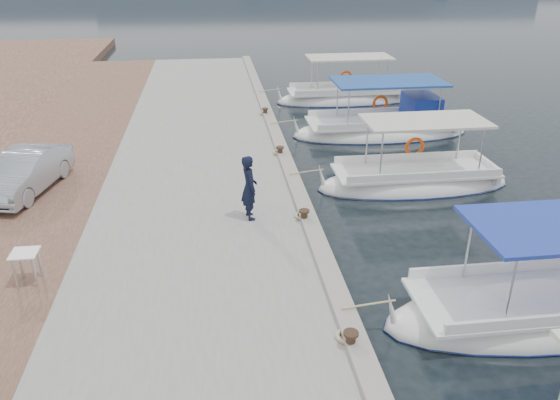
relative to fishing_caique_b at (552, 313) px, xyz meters
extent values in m
plane|color=black|center=(-4.23, 2.56, -0.12)|extent=(400.00, 400.00, 0.00)
cube|color=gray|center=(-7.23, 7.56, 0.13)|extent=(6.00, 40.00, 0.50)
cube|color=gray|center=(-4.45, 7.56, 0.44)|extent=(0.44, 40.00, 0.12)
cube|color=brown|center=(-12.23, 7.56, 0.13)|extent=(4.00, 40.00, 0.50)
ellipsoid|color=white|center=(-0.01, 0.00, -0.07)|extent=(7.24, 2.30, 1.30)
ellipsoid|color=navy|center=(-0.01, 0.00, -0.09)|extent=(7.28, 2.35, 0.22)
cube|color=white|center=(-0.01, 0.00, 0.43)|extent=(5.94, 1.98, 0.08)
cylinder|color=silver|center=(-1.63, -0.87, 1.23)|extent=(0.05, 0.05, 1.60)
torus|color=#EB490C|center=(0.29, 1.09, 0.88)|extent=(0.68, 0.12, 0.68)
ellipsoid|color=white|center=(-0.48, 7.00, -0.07)|extent=(6.28, 2.08, 1.30)
ellipsoid|color=navy|center=(-0.48, 7.00, -0.09)|extent=(6.31, 2.12, 0.22)
cube|color=white|center=(-0.48, 7.00, 0.43)|extent=(5.15, 1.79, 0.08)
cube|color=silver|center=(-0.33, 7.00, 2.07)|extent=(3.77, 1.92, 0.08)
cylinder|color=silver|center=(-1.90, 6.22, 1.23)|extent=(0.05, 0.05, 1.60)
torus|color=#EB490C|center=(-0.18, 7.99, 0.88)|extent=(0.68, 0.12, 0.68)
ellipsoid|color=white|center=(0.03, 12.41, -0.07)|extent=(7.30, 2.54, 1.30)
ellipsoid|color=navy|center=(0.03, 12.41, -0.09)|extent=(7.34, 2.59, 0.22)
cube|color=white|center=(0.03, 12.41, 0.43)|extent=(5.99, 2.18, 0.08)
cube|color=#204CA2|center=(0.21, 12.41, 2.07)|extent=(4.38, 2.34, 0.08)
cylinder|color=silver|center=(-1.62, 11.45, 1.23)|extent=(0.05, 0.05, 1.60)
torus|color=#EB490C|center=(0.33, 13.61, 0.88)|extent=(0.68, 0.12, 0.68)
cube|color=navy|center=(1.67, 12.41, 0.98)|extent=(1.20, 1.78, 1.00)
ellipsoid|color=white|center=(-0.24, 17.73, -0.07)|extent=(6.77, 2.10, 1.30)
ellipsoid|color=navy|center=(-0.24, 17.73, -0.09)|extent=(6.81, 2.14, 0.22)
cube|color=white|center=(-0.24, 17.73, 0.43)|extent=(5.56, 1.81, 0.08)
cube|color=silver|center=(-0.07, 17.73, 2.07)|extent=(4.06, 1.93, 0.08)
cylinder|color=silver|center=(-1.76, 16.94, 1.23)|extent=(0.05, 0.05, 1.60)
torus|color=#EB490C|center=(0.06, 18.73, 0.88)|extent=(0.68, 0.12, 0.68)
cylinder|color=black|center=(-4.58, -0.94, 0.53)|extent=(0.18, 0.18, 0.30)
cylinder|color=black|center=(-4.58, -0.94, 0.68)|extent=(0.28, 0.28, 0.05)
cylinder|color=black|center=(-4.58, 4.06, 0.53)|extent=(0.18, 0.18, 0.30)
cylinder|color=black|center=(-4.58, 4.06, 0.68)|extent=(0.28, 0.28, 0.05)
cylinder|color=black|center=(-4.58, 9.06, 0.53)|extent=(0.18, 0.18, 0.30)
cylinder|color=black|center=(-4.58, 9.06, 0.68)|extent=(0.28, 0.28, 0.05)
cylinder|color=black|center=(-4.58, 14.06, 0.53)|extent=(0.18, 0.18, 0.30)
cylinder|color=black|center=(-4.58, 14.06, 0.68)|extent=(0.28, 0.28, 0.05)
imported|color=black|center=(-5.97, 4.47, 1.25)|extent=(0.53, 0.70, 1.74)
imported|color=#A1ACB8|center=(-12.31, 7.01, 0.98)|extent=(2.07, 3.85, 1.20)
cylinder|color=silver|center=(-11.09, 1.78, 0.73)|extent=(0.06, 0.06, 0.70)
cylinder|color=silver|center=(-10.69, 1.78, 0.73)|extent=(0.06, 0.06, 0.70)
cylinder|color=silver|center=(-11.09, 2.18, 0.73)|extent=(0.06, 0.06, 0.70)
cylinder|color=silver|center=(-10.69, 2.18, 0.73)|extent=(0.06, 0.06, 0.70)
cube|color=white|center=(-10.89, 1.98, 1.09)|extent=(0.55, 0.55, 0.03)
camera|label=1|loc=(-6.82, -8.52, 6.92)|focal=35.00mm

